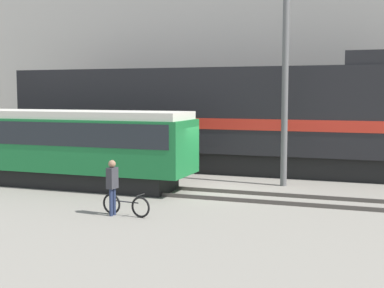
% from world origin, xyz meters
% --- Properties ---
extents(ground_plane, '(120.00, 120.00, 0.00)m').
position_xyz_m(ground_plane, '(0.00, 0.00, 0.00)').
color(ground_plane, gray).
extents(track_near, '(60.00, 1.50, 0.14)m').
position_xyz_m(track_near, '(0.00, -1.07, 0.07)').
color(track_near, '#47423D').
rests_on(track_near, ground).
extents(track_far, '(60.00, 1.51, 0.14)m').
position_xyz_m(track_far, '(0.00, 5.10, 0.07)').
color(track_far, '#47423D').
rests_on(track_far, ground).
extents(building_backdrop, '(39.10, 6.00, 11.36)m').
position_xyz_m(building_backdrop, '(0.00, 12.57, 5.68)').
color(building_backdrop, '#B7B2A8').
rests_on(building_backdrop, ground).
extents(freight_locomotive, '(19.46, 3.04, 5.55)m').
position_xyz_m(freight_locomotive, '(-1.94, 5.10, 2.59)').
color(freight_locomotive, black).
rests_on(freight_locomotive, ground).
extents(streetcar, '(12.75, 2.54, 3.08)m').
position_xyz_m(streetcar, '(-6.92, -1.07, 1.76)').
color(streetcar, black).
rests_on(streetcar, ground).
extents(bicycle, '(1.72, 0.44, 0.72)m').
position_xyz_m(bicycle, '(-1.14, -5.01, 0.33)').
color(bicycle, black).
rests_on(bicycle, ground).
extents(person, '(0.26, 0.38, 1.73)m').
position_xyz_m(person, '(-1.55, -5.11, 1.06)').
color(person, '#232D4C').
rests_on(person, ground).
extents(utility_pole_right, '(0.26, 0.26, 9.95)m').
position_xyz_m(utility_pole_right, '(2.47, 2.02, 4.98)').
color(utility_pole_right, '#595959').
rests_on(utility_pole_right, ground).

